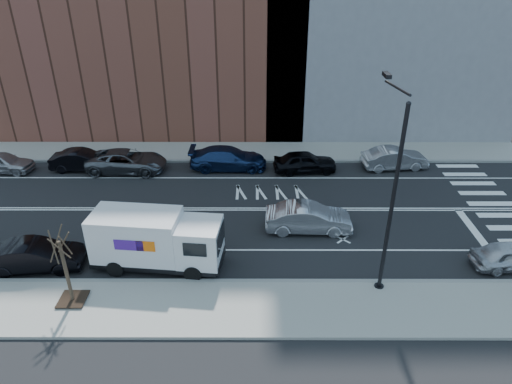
{
  "coord_description": "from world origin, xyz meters",
  "views": [
    {
      "loc": [
        1.27,
        -24.15,
        14.13
      ],
      "look_at": [
        1.22,
        -0.39,
        1.4
      ],
      "focal_mm": 32.0,
      "sensor_mm": 36.0,
      "label": 1
    }
  ],
  "objects_px": {
    "far_parked_b": "(83,160)",
    "near_parked_front": "(511,256)",
    "driving_sedan": "(308,218)",
    "fedex_van": "(156,240)",
    "far_parked_a": "(3,162)"
  },
  "relations": [
    {
      "from": "far_parked_b",
      "to": "driving_sedan",
      "type": "relative_size",
      "value": 0.93
    },
    {
      "from": "far_parked_a",
      "to": "far_parked_b",
      "type": "bearing_deg",
      "value": -81.49
    },
    {
      "from": "fedex_van",
      "to": "far_parked_b",
      "type": "bearing_deg",
      "value": 129.57
    },
    {
      "from": "far_parked_a",
      "to": "driving_sedan",
      "type": "distance_m",
      "value": 22.32
    },
    {
      "from": "fedex_van",
      "to": "near_parked_front",
      "type": "relative_size",
      "value": 1.68
    },
    {
      "from": "fedex_van",
      "to": "near_parked_front",
      "type": "xyz_separation_m",
      "value": [
        17.6,
        -0.07,
        -0.87
      ]
    },
    {
      "from": "driving_sedan",
      "to": "near_parked_front",
      "type": "relative_size",
      "value": 1.23
    },
    {
      "from": "fedex_van",
      "to": "near_parked_front",
      "type": "bearing_deg",
      "value": 5.53
    },
    {
      "from": "fedex_van",
      "to": "far_parked_a",
      "type": "distance_m",
      "value": 17.09
    },
    {
      "from": "far_parked_b",
      "to": "near_parked_front",
      "type": "xyz_separation_m",
      "value": [
        25.12,
        -11.31,
        -0.07
      ]
    },
    {
      "from": "driving_sedan",
      "to": "far_parked_b",
      "type": "bearing_deg",
      "value": 63.58
    },
    {
      "from": "fedex_van",
      "to": "near_parked_front",
      "type": "height_order",
      "value": "fedex_van"
    },
    {
      "from": "fedex_van",
      "to": "far_parked_a",
      "type": "bearing_deg",
      "value": 146.01
    },
    {
      "from": "driving_sedan",
      "to": "fedex_van",
      "type": "bearing_deg",
      "value": 113.62
    },
    {
      "from": "far_parked_b",
      "to": "near_parked_front",
      "type": "relative_size",
      "value": 1.14
    }
  ]
}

